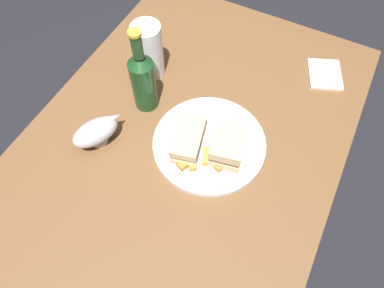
% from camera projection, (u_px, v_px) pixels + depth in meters
% --- Properties ---
extents(ground_plane, '(6.00, 6.00, 0.00)m').
position_uv_depth(ground_plane, '(182.00, 239.00, 1.52)').
color(ground_plane, black).
extents(dining_table, '(1.19, 0.77, 0.77)m').
position_uv_depth(dining_table, '(180.00, 209.00, 1.19)').
color(dining_table, brown).
rests_on(dining_table, ground).
extents(plate, '(0.28, 0.28, 0.02)m').
position_uv_depth(plate, '(209.00, 144.00, 0.87)').
color(plate, white).
rests_on(plate, dining_table).
extents(sandwich_half_left, '(0.13, 0.09, 0.05)m').
position_uv_depth(sandwich_half_left, '(188.00, 139.00, 0.83)').
color(sandwich_half_left, '#CCB284').
rests_on(sandwich_half_left, plate).
extents(sandwich_half_right, '(0.11, 0.09, 0.07)m').
position_uv_depth(sandwich_half_right, '(228.00, 146.00, 0.82)').
color(sandwich_half_right, '#CCB284').
rests_on(sandwich_half_right, plate).
extents(potato_wedge_front, '(0.04, 0.03, 0.02)m').
position_uv_depth(potato_wedge_front, '(192.00, 149.00, 0.84)').
color(potato_wedge_front, '#B77F33').
rests_on(potato_wedge_front, plate).
extents(potato_wedge_middle, '(0.05, 0.04, 0.02)m').
position_uv_depth(potato_wedge_middle, '(208.00, 157.00, 0.83)').
color(potato_wedge_middle, gold).
rests_on(potato_wedge_middle, plate).
extents(potato_wedge_back, '(0.05, 0.04, 0.02)m').
position_uv_depth(potato_wedge_back, '(186.00, 162.00, 0.82)').
color(potato_wedge_back, '#B77F33').
rests_on(potato_wedge_back, plate).
extents(potato_wedge_left_edge, '(0.04, 0.04, 0.02)m').
position_uv_depth(potato_wedge_left_edge, '(192.00, 162.00, 0.82)').
color(potato_wedge_left_edge, gold).
rests_on(potato_wedge_left_edge, plate).
extents(potato_wedge_right_edge, '(0.06, 0.03, 0.01)m').
position_uv_depth(potato_wedge_right_edge, '(224.00, 162.00, 0.83)').
color(potato_wedge_right_edge, '#AD702D').
rests_on(potato_wedge_right_edge, plate).
extents(pint_glass, '(0.08, 0.08, 0.16)m').
position_uv_depth(pint_glass, '(149.00, 54.00, 0.94)').
color(pint_glass, white).
rests_on(pint_glass, dining_table).
extents(gravy_boat, '(0.14, 0.11, 0.07)m').
position_uv_depth(gravy_boat, '(96.00, 132.00, 0.84)').
color(gravy_boat, '#B7B7BC').
rests_on(gravy_boat, dining_table).
extents(cider_bottle, '(0.06, 0.06, 0.25)m').
position_uv_depth(cider_bottle, '(143.00, 79.00, 0.86)').
color(cider_bottle, '#19421E').
rests_on(cider_bottle, dining_table).
extents(napkin, '(0.14, 0.12, 0.01)m').
position_uv_depth(napkin, '(325.00, 74.00, 0.99)').
color(napkin, white).
rests_on(napkin, dining_table).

